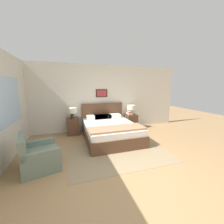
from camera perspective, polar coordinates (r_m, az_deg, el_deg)
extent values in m
plane|color=#99754C|center=(3.01, 6.94, -25.29)|extent=(16.00, 16.00, 0.00)
cube|color=beige|center=(5.56, -6.83, 5.76)|extent=(7.26, 0.06, 2.60)
cube|color=black|center=(5.56, -4.34, 7.82)|extent=(0.46, 0.02, 0.31)
cube|color=#9E2D33|center=(5.54, -4.31, 7.81)|extent=(0.38, 0.00, 0.25)
cube|color=beige|center=(4.09, -37.82, 1.90)|extent=(0.06, 5.61, 2.60)
cube|color=#9EBCDB|center=(4.08, -37.33, 3.65)|extent=(0.02, 1.66, 1.14)
cube|color=#897556|center=(3.83, 2.69, -16.72)|extent=(2.62, 1.75, 0.01)
cube|color=brown|center=(4.75, -0.78, -9.37)|extent=(1.67, 2.16, 0.28)
cube|color=brown|center=(3.76, 4.01, -11.97)|extent=(1.67, 0.06, 0.08)
cube|color=white|center=(4.66, -0.79, -6.30)|extent=(1.61, 2.08, 0.25)
cube|color=brown|center=(5.56, -3.96, 0.77)|extent=(1.67, 0.06, 0.57)
cube|color=#9E7051|center=(4.00, 2.07, -6.86)|extent=(1.64, 0.61, 0.06)
cube|color=white|center=(5.30, -7.56, -2.15)|extent=(0.52, 0.32, 0.14)
cube|color=white|center=(5.49, 0.71, -1.61)|extent=(0.52, 0.32, 0.14)
cube|color=gray|center=(5.38, -3.35, -1.88)|extent=(0.52, 0.32, 0.14)
cube|color=gray|center=(5.35, -4.65, -1.97)|extent=(0.52, 0.32, 0.14)
cube|color=slate|center=(3.53, -27.48, -17.04)|extent=(0.90, 0.95, 0.38)
cube|color=slate|center=(3.37, -33.29, -11.60)|extent=(0.31, 0.79, 0.40)
cube|color=slate|center=(3.74, -28.30, -11.15)|extent=(0.73, 0.28, 0.14)
cube|color=slate|center=(3.11, -27.32, -15.50)|extent=(0.73, 0.28, 0.14)
cube|color=brown|center=(5.33, -15.89, -5.70)|extent=(0.44, 0.47, 0.60)
sphere|color=#332D28|center=(5.05, -15.89, -4.61)|extent=(0.02, 0.02, 0.02)
cube|color=brown|center=(5.88, 7.86, -3.88)|extent=(0.44, 0.47, 0.60)
sphere|color=#332D28|center=(5.63, 8.97, -2.79)|extent=(0.02, 0.02, 0.02)
cylinder|color=#2D2823|center=(5.22, -16.17, -1.80)|extent=(0.12, 0.12, 0.15)
cylinder|color=#2D2823|center=(5.19, -16.23, -0.67)|extent=(0.02, 0.02, 0.06)
cylinder|color=beige|center=(5.17, -16.30, 0.67)|extent=(0.33, 0.33, 0.19)
cylinder|color=#2D2823|center=(5.77, 7.94, -0.32)|extent=(0.12, 0.12, 0.15)
cylinder|color=#2D2823|center=(5.75, 7.97, 0.71)|extent=(0.02, 0.02, 0.06)
cylinder|color=beige|center=(5.73, 8.00, 1.92)|extent=(0.33, 0.33, 0.19)
cube|color=#335693|center=(5.73, 7.24, -1.01)|extent=(0.19, 0.28, 0.03)
cube|color=beige|center=(5.72, 7.25, -0.70)|extent=(0.20, 0.28, 0.04)
cube|color=beige|center=(5.71, 7.26, -0.34)|extent=(0.21, 0.21, 0.04)
cube|color=#B7332D|center=(5.71, 7.27, 0.01)|extent=(0.17, 0.23, 0.04)
cube|color=beige|center=(5.70, 7.27, 0.31)|extent=(0.19, 0.29, 0.03)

